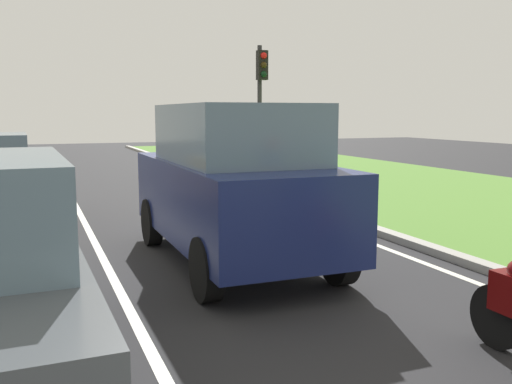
# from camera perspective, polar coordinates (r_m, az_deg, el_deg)

# --- Properties ---
(ground_plane) EXTENTS (60.00, 60.00, 0.00)m
(ground_plane) POSITION_cam_1_polar(r_m,az_deg,el_deg) (12.50, -14.08, -2.19)
(ground_plane) COLOR #262628
(lane_line_center) EXTENTS (0.12, 32.00, 0.01)m
(lane_line_center) POSITION_cam_1_polar(r_m,az_deg,el_deg) (12.43, -17.28, -2.36)
(lane_line_center) COLOR silver
(lane_line_center) RESTS_ON ground
(lane_line_right_edge) EXTENTS (0.12, 32.00, 0.01)m
(lane_line_right_edge) POSITION_cam_1_polar(r_m,az_deg,el_deg) (13.45, 1.29, -1.23)
(lane_line_right_edge) COLOR silver
(lane_line_right_edge) RESTS_ON ground
(grass_verge_right) EXTENTS (9.00, 48.00, 0.06)m
(grass_verge_right) POSITION_cam_1_polar(r_m,az_deg,el_deg) (16.00, 17.64, -0.03)
(grass_verge_right) COLOR #548433
(grass_verge_right) RESTS_ON ground
(curb_right) EXTENTS (0.24, 48.00, 0.12)m
(curb_right) POSITION_cam_1_polar(r_m,az_deg,el_deg) (13.65, 3.22, -0.87)
(curb_right) COLOR #9E9B93
(curb_right) RESTS_ON ground
(car_suv_ahead) EXTENTS (1.98, 4.51, 2.28)m
(car_suv_ahead) POSITION_cam_1_polar(r_m,az_deg,el_deg) (8.05, -2.28, 0.90)
(car_suv_ahead) COLOR navy
(car_suv_ahead) RESTS_ON ground
(traffic_light_near_right) EXTENTS (0.32, 0.50, 4.26)m
(traffic_light_near_right) POSITION_cam_1_polar(r_m,az_deg,el_deg) (17.94, 0.52, 10.44)
(traffic_light_near_right) COLOR #2D2D2D
(traffic_light_near_right) RESTS_ON ground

